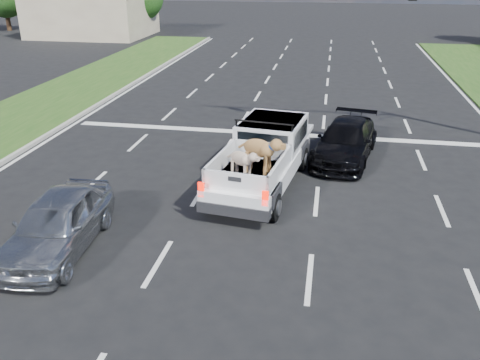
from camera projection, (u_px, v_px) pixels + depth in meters
The scene contains 7 objects.
ground at pixel (232, 271), 11.51m from camera, with size 160.00×160.00×0.00m, color black.
road_markings at pixel (268, 165), 17.44m from camera, with size 17.75×60.00×0.01m.
curb_left at pixel (18, 153), 18.36m from camera, with size 0.15×60.00×0.14m, color gray.
building_left at pixel (92, 11), 46.37m from camera, with size 10.00×8.00×4.40m, color #BFB192.
pickup_truck at pixel (263, 156), 15.51m from camera, with size 2.68×5.68×2.05m.
silver_sedan at pixel (57, 223), 12.11m from camera, with size 1.65×4.11×1.40m, color #ABAEB2.
black_coupe at pixel (345, 141), 17.75m from camera, with size 1.82×4.48×1.30m, color black.
Camera 1 is at (1.90, -9.56, 6.47)m, focal length 38.00 mm.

